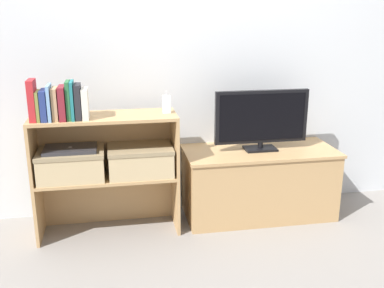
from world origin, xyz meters
The scene contains 20 objects.
ground_plane centered at (0.00, 0.00, 0.00)m, with size 16.00×16.00×0.00m, color gray.
wall_back centered at (0.00, 0.49, 1.20)m, with size 10.00×0.05×2.40m.
tv_stand centered at (0.50, 0.23, 0.25)m, with size 1.07×0.48×0.49m.
tv centered at (0.50, 0.23, 0.72)m, with size 0.65×0.14×0.42m.
bookshelf_lower_tier centered at (-0.56, 0.22, 0.26)m, with size 0.91×0.32×0.40m.
bookshelf_upper_tier centered at (-0.56, 0.22, 0.66)m, with size 0.91×0.32×0.40m.
book_crimson centered at (-0.97, 0.10, 0.92)m, with size 0.04×0.14×0.25m.
book_olive centered at (-0.94, 0.10, 0.89)m, with size 0.02×0.14×0.18m.
book_navy centered at (-0.91, 0.10, 0.89)m, with size 0.04×0.14×0.18m.
book_skyblue centered at (-0.87, 0.10, 0.90)m, with size 0.02×0.16×0.21m.
book_tan centered at (-0.84, 0.10, 0.89)m, with size 0.03×0.13×0.19m.
book_maroon centered at (-0.80, 0.10, 0.90)m, with size 0.04×0.16×0.20m.
book_forest centered at (-0.76, 0.10, 0.91)m, with size 0.02×0.13×0.23m.
book_teal centered at (-0.74, 0.10, 0.91)m, with size 0.02×0.15×0.23m.
book_charcoal centered at (-0.71, 0.10, 0.90)m, with size 0.04×0.14×0.21m.
book_ivory centered at (-0.67, 0.10, 0.89)m, with size 0.04×0.14×0.19m.
baby_monitor centered at (-0.17, 0.16, 0.86)m, with size 0.05×0.04×0.14m.
storage_basket_left centered at (-0.78, 0.15, 0.50)m, with size 0.42×0.29×0.18m.
storage_basket_right centered at (-0.34, 0.15, 0.50)m, with size 0.42×0.29×0.18m.
laptop centered at (-0.78, 0.15, 0.59)m, with size 0.33×0.22×0.02m.
Camera 1 is at (-0.51, -2.64, 1.45)m, focal length 42.00 mm.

